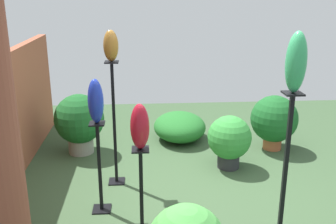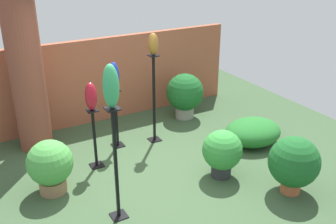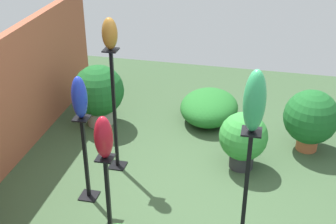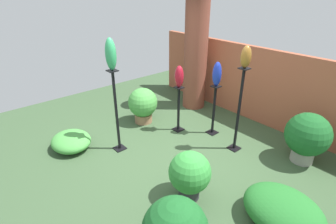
{
  "view_description": "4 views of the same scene",
  "coord_description": "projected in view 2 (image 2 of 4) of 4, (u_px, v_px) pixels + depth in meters",
  "views": [
    {
      "loc": [
        -4.0,
        0.65,
        2.36
      ],
      "look_at": [
        0.21,
        0.36,
        1.02
      ],
      "focal_mm": 42.0,
      "sensor_mm": 36.0,
      "label": 1
    },
    {
      "loc": [
        -2.33,
        -4.48,
        3.24
      ],
      "look_at": [
        0.24,
        0.03,
        0.97
      ],
      "focal_mm": 42.0,
      "sensor_mm": 36.0,
      "label": 2
    },
    {
      "loc": [
        -4.06,
        -0.68,
        3.35
      ],
      "look_at": [
        0.1,
        0.25,
        1.07
      ],
      "focal_mm": 50.0,
      "sensor_mm": 36.0,
      "label": 3
    },
    {
      "loc": [
        2.82,
        -2.59,
        2.75
      ],
      "look_at": [
        -0.3,
        0.07,
        0.75
      ],
      "focal_mm": 28.0,
      "sensor_mm": 36.0,
      "label": 4
    }
  ],
  "objects": [
    {
      "name": "pedestal_jade",
      "position": [
        116.0,
        169.0,
        4.75
      ],
      "size": [
        0.2,
        0.2,
        1.51
      ],
      "color": "black",
      "rests_on": "ground"
    },
    {
      "name": "art_vase_cobalt",
      "position": [
        114.0,
        76.0,
        6.25
      ],
      "size": [
        0.17,
        0.16,
        0.46
      ],
      "primitive_type": "ellipsoid",
      "color": "#192D9E",
      "rests_on": "pedestal_cobalt"
    },
    {
      "name": "ground_plane",
      "position": [
        155.0,
        174.0,
        5.92
      ],
      "size": [
        8.0,
        8.0,
        0.0
      ],
      "primitive_type": "plane",
      "color": "#385133"
    },
    {
      "name": "potted_plant_front_left",
      "position": [
        185.0,
        94.0,
        7.65
      ],
      "size": [
        0.73,
        0.73,
        0.89
      ],
      "color": "gray",
      "rests_on": "ground"
    },
    {
      "name": "brick_wall_back",
      "position": [
        98.0,
        81.0,
        7.43
      ],
      "size": [
        5.6,
        0.12,
        1.6
      ],
      "primitive_type": "cube",
      "color": "#9E5138",
      "rests_on": "ground"
    },
    {
      "name": "pedestal_ruby",
      "position": [
        95.0,
        141.0,
        5.98
      ],
      "size": [
        0.2,
        0.2,
        0.95
      ],
      "color": "black",
      "rests_on": "ground"
    },
    {
      "name": "art_vase_jade",
      "position": [
        111.0,
        86.0,
        4.32
      ],
      "size": [
        0.19,
        0.17,
        0.52
      ],
      "primitive_type": "ellipsoid",
      "color": "#2D9356",
      "rests_on": "pedestal_jade"
    },
    {
      "name": "potted_plant_front_right",
      "position": [
        294.0,
        163.0,
        5.34
      ],
      "size": [
        0.7,
        0.7,
        0.83
      ],
      "color": "#B25B38",
      "rests_on": "ground"
    },
    {
      "name": "pedestal_cobalt",
      "position": [
        117.0,
        121.0,
        6.56
      ],
      "size": [
        0.2,
        0.2,
        1.02
      ],
      "color": "black",
      "rests_on": "ground"
    },
    {
      "name": "brick_pillar",
      "position": [
        26.0,
        68.0,
        6.18
      ],
      "size": [
        0.54,
        0.54,
        2.8
      ],
      "primitive_type": "cylinder",
      "color": "brown",
      "rests_on": "ground"
    },
    {
      "name": "foliage_bed_west",
      "position": [
        253.0,
        132.0,
        6.75
      ],
      "size": [
        1.02,
        0.83,
        0.43
      ],
      "primitive_type": "ellipsoid",
      "color": "#236B28",
      "rests_on": "ground"
    },
    {
      "name": "art_vase_ruby",
      "position": [
        91.0,
        96.0,
        5.68
      ],
      "size": [
        0.18,
        0.17,
        0.43
      ],
      "primitive_type": "ellipsoid",
      "color": "maroon",
      "rests_on": "pedestal_ruby"
    },
    {
      "name": "potted_plant_mid_left",
      "position": [
        222.0,
        151.0,
        5.73
      ],
      "size": [
        0.59,
        0.59,
        0.73
      ],
      "color": "#2D2D33",
      "rests_on": "ground"
    },
    {
      "name": "potted_plant_near_pillar",
      "position": [
        50.0,
        165.0,
        5.36
      ],
      "size": [
        0.63,
        0.63,
        0.78
      ],
      "color": "#936B4C",
      "rests_on": "ground"
    },
    {
      "name": "art_vase_bronze",
      "position": [
        153.0,
        44.0,
        6.25
      ],
      "size": [
        0.17,
        0.17,
        0.36
      ],
      "primitive_type": "ellipsoid",
      "color": "brown",
      "rests_on": "pedestal_bronze"
    },
    {
      "name": "pedestal_bronze",
      "position": [
        154.0,
        102.0,
        6.65
      ],
      "size": [
        0.2,
        0.2,
        1.54
      ],
      "color": "black",
      "rests_on": "ground"
    }
  ]
}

